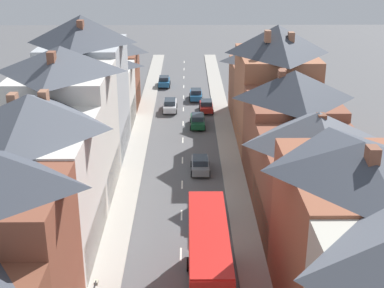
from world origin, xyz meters
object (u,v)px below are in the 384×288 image
(car_far_grey, at_px, (198,120))
(double_decker_bus_lead, at_px, (208,263))
(car_near_silver, at_px, (203,211))
(car_parked_left_a, at_px, (164,81))
(car_near_blue, at_px, (196,94))
(car_parked_left_b, at_px, (206,106))
(car_mid_white, at_px, (200,164))
(car_mid_black, at_px, (170,105))

(car_far_grey, bearing_deg, double_decker_bus_lead, -90.02)
(car_near_silver, relative_size, car_parked_left_a, 1.01)
(double_decker_bus_lead, xyz_separation_m, car_near_blue, (0.01, 45.96, -2.00))
(double_decker_bus_lead, relative_size, car_parked_left_b, 2.78)
(car_parked_left_b, relative_size, car_mid_white, 0.98)
(car_near_silver, bearing_deg, car_mid_white, 90.00)
(car_mid_white, bearing_deg, car_mid_black, 100.05)
(car_parked_left_a, relative_size, car_mid_black, 0.85)
(car_parked_left_b, xyz_separation_m, car_far_grey, (-1.30, -6.14, 0.01))
(car_parked_left_a, xyz_separation_m, car_parked_left_b, (6.20, -13.26, -0.01))
(double_decker_bus_lead, distance_m, car_near_silver, 10.73)
(car_near_blue, distance_m, car_near_silver, 35.41)
(car_parked_left_b, distance_m, car_far_grey, 6.28)
(car_parked_left_a, height_order, car_far_grey, car_parked_left_a)
(car_parked_left_b, distance_m, car_mid_white, 19.94)
(car_mid_white, bearing_deg, car_parked_left_b, 86.26)
(car_parked_left_a, height_order, car_parked_left_b, car_parked_left_a)
(double_decker_bus_lead, xyz_separation_m, car_parked_left_b, (1.31, 40.26, -2.00))
(car_near_blue, bearing_deg, car_near_silver, -90.00)
(car_near_blue, xyz_separation_m, car_mid_white, (0.00, -25.60, 0.00))
(car_parked_left_b, height_order, car_mid_white, car_parked_left_b)
(car_near_blue, height_order, car_parked_left_a, car_parked_left_a)
(car_parked_left_a, height_order, car_mid_white, car_parked_left_a)
(car_near_silver, distance_m, car_mid_white, 9.81)
(car_near_silver, bearing_deg, car_parked_left_a, 96.51)
(car_far_grey, bearing_deg, car_parked_left_a, 104.18)
(car_near_silver, xyz_separation_m, car_mid_white, (0.00, 9.81, -0.01))
(car_mid_black, distance_m, car_mid_white, 20.63)
(car_near_silver, xyz_separation_m, car_mid_black, (-3.60, 30.12, 0.01))
(car_mid_black, bearing_deg, double_decker_bus_lead, -84.95)
(car_mid_white, height_order, car_far_grey, car_far_grey)
(car_parked_left_a, bearing_deg, car_near_silver, -83.49)
(car_near_blue, distance_m, car_parked_left_b, 5.85)
(double_decker_bus_lead, xyz_separation_m, car_parked_left_a, (-4.89, 53.51, -1.99))
(car_parked_left_b, bearing_deg, car_mid_black, 175.19)
(car_near_blue, distance_m, car_parked_left_a, 9.01)
(car_parked_left_a, distance_m, car_far_grey, 20.01)
(double_decker_bus_lead, height_order, car_near_blue, double_decker_bus_lead)
(car_mid_white, bearing_deg, car_far_grey, 90.00)
(car_near_silver, distance_m, car_parked_left_a, 43.24)
(car_parked_left_b, bearing_deg, car_near_blue, 102.85)
(car_mid_black, distance_m, car_parked_left_b, 4.92)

